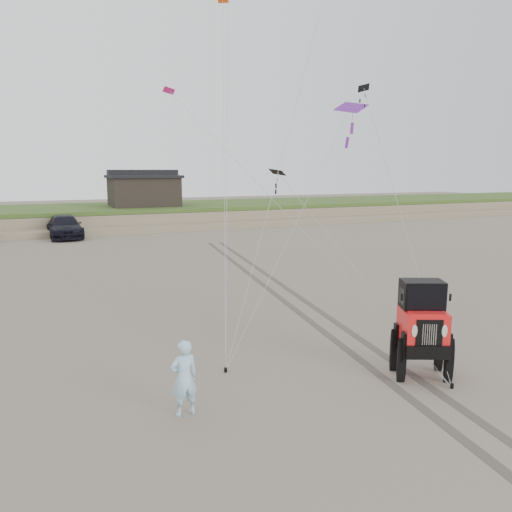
% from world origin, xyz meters
% --- Properties ---
extents(ground, '(160.00, 160.00, 0.00)m').
position_xyz_m(ground, '(0.00, 0.00, 0.00)').
color(ground, '#6B6054').
rests_on(ground, ground).
extents(dune_ridge, '(160.00, 14.25, 1.73)m').
position_xyz_m(dune_ridge, '(0.00, 37.50, 0.82)').
color(dune_ridge, '#7A6B54').
rests_on(dune_ridge, ground).
extents(cabin, '(6.40, 5.40, 3.35)m').
position_xyz_m(cabin, '(2.00, 37.00, 3.24)').
color(cabin, black).
rests_on(cabin, dune_ridge).
extents(truck_c, '(2.55, 5.82, 1.67)m').
position_xyz_m(truck_c, '(-5.41, 29.97, 0.83)').
color(truck_c, black).
rests_on(truck_c, ground).
extents(jeep, '(4.19, 5.64, 1.93)m').
position_xyz_m(jeep, '(1.26, -1.02, 0.96)').
color(jeep, red).
rests_on(jeep, ground).
extents(man, '(0.63, 0.45, 1.64)m').
position_xyz_m(man, '(-4.64, -0.57, 0.82)').
color(man, '#8FC8DE').
rests_on(man, ground).
extents(kite_flock, '(7.92, 8.23, 8.59)m').
position_xyz_m(kite_flock, '(3.22, 8.10, 9.37)').
color(kite_flock, red).
rests_on(kite_flock, ground).
extents(stake_main, '(0.08, 0.08, 0.12)m').
position_xyz_m(stake_main, '(-3.08, 1.17, 0.06)').
color(stake_main, black).
rests_on(stake_main, ground).
extents(stake_aux, '(0.08, 0.08, 0.12)m').
position_xyz_m(stake_aux, '(1.48, -1.86, 0.06)').
color(stake_aux, black).
rests_on(stake_aux, ground).
extents(tire_tracks, '(5.22, 29.74, 0.01)m').
position_xyz_m(tire_tracks, '(2.00, 8.00, 0.00)').
color(tire_tracks, '#4C443D').
rests_on(tire_tracks, ground).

